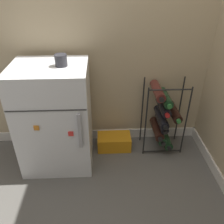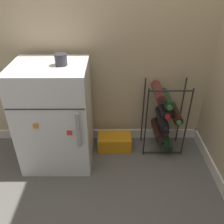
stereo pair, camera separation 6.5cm
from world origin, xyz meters
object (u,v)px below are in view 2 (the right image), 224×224
(wine_rack, at_px, (163,118))
(soda_box, at_px, (114,142))
(mini_fridge, at_px, (55,117))
(fridge_top_cup, at_px, (61,60))

(wine_rack, xyz_separation_m, soda_box, (-0.41, 0.00, -0.26))
(mini_fridge, bearing_deg, fridge_top_cup, -3.83)
(fridge_top_cup, bearing_deg, mini_fridge, 176.17)
(soda_box, height_order, fridge_top_cup, fridge_top_cup)
(wine_rack, bearing_deg, mini_fridge, -171.67)
(mini_fridge, relative_size, soda_box, 2.85)
(mini_fridge, distance_m, wine_rack, 0.89)
(mini_fridge, bearing_deg, wine_rack, 8.33)
(wine_rack, height_order, soda_box, wine_rack)
(wine_rack, distance_m, soda_box, 0.49)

